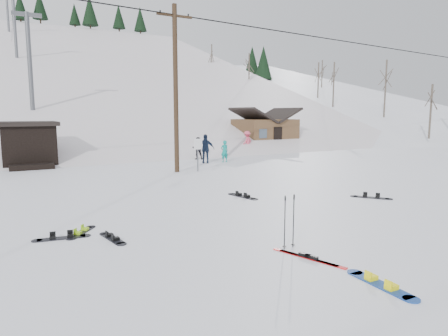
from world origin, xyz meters
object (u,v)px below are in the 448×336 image
utility_pole (176,87)px  hero_snowboard (381,284)px  cabin (265,132)px  hero_skis (308,257)px

utility_pole → hero_snowboard: (-2.38, -15.70, -4.65)m
utility_pole → cabin: bearing=37.6°
cabin → hero_snowboard: bearing=-120.9°
hero_skis → hero_snowboard: bearing=-99.8°
cabin → hero_skis: (-15.64, -23.92, -1.45)m
utility_pole → cabin: size_ratio=1.67×
cabin → hero_snowboard: cabin is taller
hero_snowboard → hero_skis: (-0.25, 1.78, -0.00)m
utility_pole → hero_snowboard: size_ratio=5.48×
hero_snowboard → hero_skis: 1.80m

